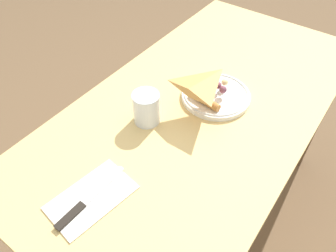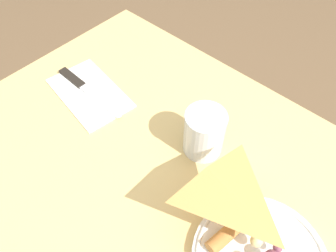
{
  "view_description": "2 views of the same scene",
  "coord_description": "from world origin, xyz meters",
  "px_view_note": "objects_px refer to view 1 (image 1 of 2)",
  "views": [
    {
      "loc": [
        -0.69,
        -0.37,
        1.41
      ],
      "look_at": [
        -0.17,
        0.01,
        0.74
      ],
      "focal_mm": 35.0,
      "sensor_mm": 36.0,
      "label": 1
    },
    {
      "loc": [
        0.04,
        -0.24,
        1.26
      ],
      "look_at": [
        -0.22,
        0.05,
        0.77
      ],
      "focal_mm": 35.0,
      "sensor_mm": 36.0,
      "label": 2
    }
  ],
  "objects_px": {
    "dining_table": "(200,125)",
    "napkin_folded": "(92,197)",
    "plate_pizza": "(216,94)",
    "butter_knife": "(88,200)",
    "milk_glass": "(146,109)"
  },
  "relations": [
    {
      "from": "dining_table",
      "to": "napkin_folded",
      "type": "bearing_deg",
      "value": 175.55
    },
    {
      "from": "dining_table",
      "to": "plate_pizza",
      "type": "height_order",
      "value": "plate_pizza"
    },
    {
      "from": "napkin_folded",
      "to": "butter_knife",
      "type": "distance_m",
      "value": 0.01
    },
    {
      "from": "napkin_folded",
      "to": "dining_table",
      "type": "bearing_deg",
      "value": -4.45
    },
    {
      "from": "napkin_folded",
      "to": "milk_glass",
      "type": "bearing_deg",
      "value": 11.28
    },
    {
      "from": "dining_table",
      "to": "napkin_folded",
      "type": "relative_size",
      "value": 5.86
    },
    {
      "from": "plate_pizza",
      "to": "dining_table",
      "type": "bearing_deg",
      "value": 153.78
    },
    {
      "from": "napkin_folded",
      "to": "butter_knife",
      "type": "relative_size",
      "value": 1.01
    },
    {
      "from": "milk_glass",
      "to": "napkin_folded",
      "type": "bearing_deg",
      "value": -168.72
    },
    {
      "from": "plate_pizza",
      "to": "butter_knife",
      "type": "bearing_deg",
      "value": 173.57
    },
    {
      "from": "plate_pizza",
      "to": "butter_knife",
      "type": "relative_size",
      "value": 1.0
    },
    {
      "from": "dining_table",
      "to": "milk_glass",
      "type": "bearing_deg",
      "value": 150.76
    },
    {
      "from": "dining_table",
      "to": "butter_knife",
      "type": "relative_size",
      "value": 5.94
    },
    {
      "from": "milk_glass",
      "to": "butter_knife",
      "type": "xyz_separation_m",
      "value": [
        -0.3,
        -0.06,
        -0.04
      ]
    },
    {
      "from": "plate_pizza",
      "to": "butter_knife",
      "type": "height_order",
      "value": "plate_pizza"
    }
  ]
}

